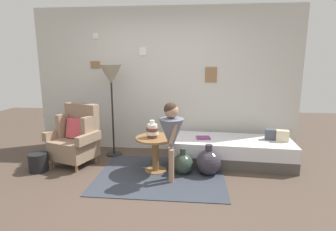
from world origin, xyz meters
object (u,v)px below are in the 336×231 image
Objects in this scene: vase_striped at (152,130)px; demijohn_near at (183,163)px; daybed at (232,151)px; magazine_basket at (38,162)px; demijohn_far at (208,162)px; floor_lamp at (111,78)px; book_on_daybed at (203,138)px; armchair at (76,137)px; side_table at (156,147)px; person_child at (171,132)px.

vase_striped reaches higher than demijohn_near.
daybed is 1.41m from vase_striped.
magazine_basket is at bearing -167.61° from daybed.
daybed is 4.25× the size of demijohn_far.
floor_lamp is 7.25× the size of book_on_daybed.
demijohn_near is (0.46, -0.03, -0.49)m from vase_striped.
daybed is at bearing -4.78° from floor_lamp.
book_on_daybed is 0.79× the size of magazine_basket.
armchair is 0.50× the size of daybed.
daybed is 0.95m from demijohn_near.
side_table is 1.81m from magazine_basket.
floor_lamp is 1.75m from magazine_basket.
side_table is 0.86m from book_on_daybed.
floor_lamp reaches higher than vase_striped.
demijohn_far is (1.64, -0.69, -1.18)m from floor_lamp.
vase_striped is 0.67× the size of demijohn_near.
daybed is 1.22× the size of floor_lamp.
daybed is 4.98× the size of demijohn_near.
book_on_daybed is at bearing 7.46° from armchair.
floor_lamp reaches higher than demijohn_near.
magazine_basket is (-0.93, -0.83, -1.23)m from floor_lamp.
armchair is 4.41× the size of book_on_daybed.
side_table is 0.82m from demijohn_far.
magazine_basket is at bearing -165.70° from book_on_daybed.
demijohn_near is at bearing 3.26° from magazine_basket.
armchair is 1.34m from side_table.
floor_lamp is (-0.85, 0.65, 0.98)m from side_table.
person_child is at bearing -151.58° from demijohn_far.
armchair is at bearing 39.09° from magazine_basket.
person_child is at bearing -41.12° from floor_lamp.
daybed is 2.36m from floor_lamp.
side_table reaches higher than book_on_daybed.
demijohn_near is at bearing -6.88° from side_table.
vase_striped is 1.19× the size of book_on_daybed.
demijohn_near is 0.38m from demijohn_far.
book_on_daybed reaches higher than demijohn_near.
book_on_daybed is at bearing 14.30° from magazine_basket.
side_table is 2.27× the size of vase_striped.
book_on_daybed is 0.48× the size of demijohn_far.
vase_striped is at bearing 5.17° from magazine_basket.
demijohn_far is (0.79, -0.04, -0.20)m from side_table.
side_table is 0.53× the size of person_child.
book_on_daybed is at bearing 32.04° from vase_striped.
person_child is at bearing -18.06° from armchair.
demijohn_far is (0.38, 0.01, 0.03)m from demijohn_near.
demijohn_far is at bearing -1.40° from vase_striped.
magazine_basket is at bearing -138.38° from floor_lamp.
vase_striped is at bearing 135.37° from person_child.
daybed is at bearing 34.01° from demijohn_near.
vase_striped reaches higher than book_on_daybed.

